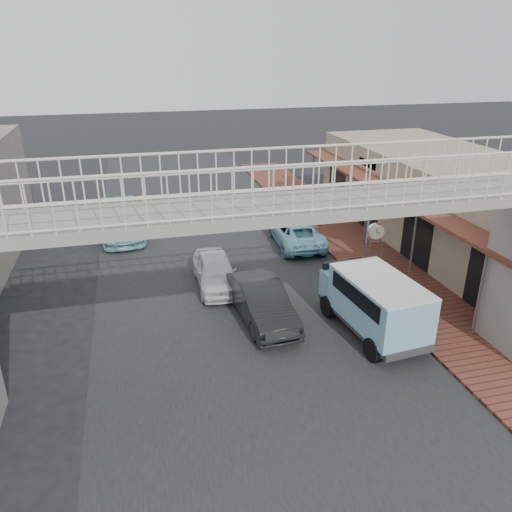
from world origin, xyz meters
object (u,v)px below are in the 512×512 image
street_clock (376,234)px  angkot_far (121,222)px  motorcycle_near (309,217)px  arrow_sign (391,200)px  angkot_van (375,298)px  dark_sedan (262,302)px  white_hatchback (216,271)px  motorcycle_far (294,197)px  angkot_curb (296,232)px

street_clock → angkot_far: bearing=150.6°
motorcycle_near → street_clock: bearing=-173.0°
motorcycle_near → arrow_sign: arrow_sign is taller
angkot_van → arrow_sign: bearing=52.6°
dark_sedan → motorcycle_near: size_ratio=2.21×
motorcycle_near → arrow_sign: 5.91m
white_hatchback → motorcycle_far: (6.13, 8.98, -0.01)m
dark_sedan → motorcycle_near: dark_sedan is taller
white_hatchback → motorcycle_near: white_hatchback is taller
angkot_far → white_hatchback: bearing=-65.8°
motorcycle_far → white_hatchback: bearing=160.7°
white_hatchback → street_clock: 6.19m
motorcycle_far → dark_sedan: bearing=172.0°
angkot_curb → motorcycle_far: 5.78m
street_clock → arrow_sign: bearing=61.6°
angkot_far → motorcycle_far: angkot_far is taller
dark_sedan → street_clock: street_clock is taller
motorcycle_far → arrow_sign: bearing=-157.1°
angkot_van → street_clock: size_ratio=1.71×
dark_sedan → arrow_sign: arrow_sign is taller
street_clock → angkot_van: bearing=-103.7°
white_hatchback → street_clock: street_clock is taller
angkot_curb → arrow_sign: size_ratio=1.27×
arrow_sign → angkot_curb: bearing=147.5°
dark_sedan → angkot_curb: dark_sedan is taller
angkot_curb → motorcycle_far: bearing=-103.7°
motorcycle_near → angkot_far: bearing=89.8°
angkot_van → arrow_sign: arrow_sign is taller
angkot_far → angkot_van: size_ratio=1.14×
white_hatchback → angkot_van: angkot_van is taller
motorcycle_near → street_clock: size_ratio=0.74×
angkot_curb → angkot_far: (-7.91, 3.19, 0.10)m
angkot_far → angkot_van: angkot_van is taller
white_hatchback → angkot_far: 7.52m
street_clock → arrow_sign: size_ratio=0.73×
dark_sedan → motorcycle_near: bearing=56.9°
dark_sedan → motorcycle_far: (5.07, 11.94, -0.04)m
angkot_van → dark_sedan: bearing=146.8°
dark_sedan → angkot_van: bearing=-31.2°
angkot_van → motorcycle_near: size_ratio=2.30×
angkot_van → motorcycle_far: (1.82, 13.63, -0.64)m
white_hatchback → motorcycle_far: 10.87m
dark_sedan → motorcycle_near: 9.69m
dark_sedan → angkot_van: 3.71m
angkot_van → motorcycle_far: size_ratio=2.41×
dark_sedan → angkot_curb: (3.36, 6.42, -0.07)m
angkot_curb → street_clock: 5.42m
white_hatchback → motorcycle_near: (5.80, 5.48, -0.05)m
white_hatchback → dark_sedan: 3.14m
dark_sedan → motorcycle_far: dark_sedan is taller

